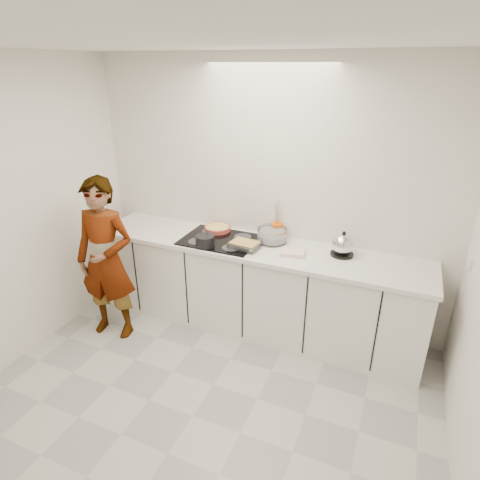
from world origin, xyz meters
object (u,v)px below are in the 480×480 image
at_px(tart_dish, 218,228).
at_px(utensil_crock, 277,231).
at_px(saucepan, 205,241).
at_px(baking_dish, 245,244).
at_px(hob, 220,240).
at_px(cook, 106,260).
at_px(mixing_bowl, 272,236).
at_px(kettle, 343,245).

height_order(tart_dish, utensil_crock, utensil_crock).
relative_size(saucepan, utensil_crock, 1.44).
bearing_deg(baking_dish, utensil_crock, 62.21).
relative_size(hob, utensil_crock, 4.95).
height_order(baking_dish, utensil_crock, utensil_crock).
height_order(tart_dish, saucepan, saucepan).
xyz_separation_m(saucepan, baking_dish, (0.36, 0.11, -0.02)).
xyz_separation_m(utensil_crock, cook, (-1.38, -0.89, -0.19)).
xyz_separation_m(hob, utensil_crock, (0.48, 0.28, 0.07)).
xyz_separation_m(tart_dish, saucepan, (0.06, -0.38, 0.03)).
xyz_separation_m(tart_dish, mixing_bowl, (0.59, -0.02, 0.02)).
height_order(hob, saucepan, saucepan).
height_order(saucepan, mixing_bowl, saucepan).
height_order(hob, tart_dish, tart_dish).
bearing_deg(baking_dish, kettle, 13.80).
xyz_separation_m(kettle, utensil_crock, (-0.67, 0.15, -0.03)).
xyz_separation_m(tart_dish, cook, (-0.78, -0.80, -0.15)).
xyz_separation_m(tart_dish, baking_dish, (0.41, -0.27, 0.00)).
xyz_separation_m(hob, kettle, (1.15, 0.13, 0.09)).
xyz_separation_m(tart_dish, kettle, (1.27, -0.06, 0.06)).
bearing_deg(kettle, cook, -160.16).
bearing_deg(mixing_bowl, utensil_crock, 85.74).
xyz_separation_m(saucepan, cook, (-0.84, -0.42, -0.18)).
bearing_deg(kettle, utensil_crock, 167.12).
xyz_separation_m(baking_dish, kettle, (0.86, 0.21, 0.05)).
height_order(kettle, utensil_crock, kettle).
xyz_separation_m(hob, mixing_bowl, (0.48, 0.17, 0.05)).
distance_m(tart_dish, kettle, 1.27).
relative_size(hob, tart_dish, 2.05).
bearing_deg(saucepan, kettle, 14.86).
relative_size(hob, baking_dish, 2.49).
xyz_separation_m(hob, tart_dish, (-0.12, 0.19, 0.03)).
relative_size(baking_dish, kettle, 1.24).
xyz_separation_m(saucepan, utensil_crock, (0.55, 0.47, 0.01)).
height_order(hob, cook, cook).
bearing_deg(saucepan, baking_dish, 17.36).
relative_size(hob, kettle, 3.10).
bearing_deg(hob, saucepan, -108.00).
distance_m(hob, mixing_bowl, 0.51).
bearing_deg(tart_dish, baking_dish, -33.12).
relative_size(tart_dish, kettle, 1.51).
height_order(tart_dish, mixing_bowl, mixing_bowl).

